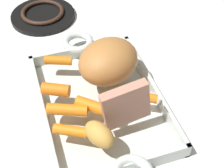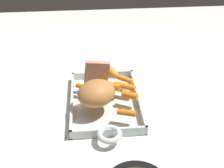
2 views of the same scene
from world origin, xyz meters
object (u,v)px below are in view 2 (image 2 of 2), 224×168
at_px(baby_carrot_northeast, 125,79).
at_px(potato_golden_small, 112,72).
at_px(baby_carrot_center_right, 130,95).
at_px(pork_roast, 96,93).
at_px(roast_slice_thin, 97,73).
at_px(baby_carrot_southwest, 110,85).
at_px(baby_carrot_northwest, 127,113).
at_px(roasting_dish, 105,101).
at_px(baby_carrot_center_left, 82,86).
at_px(baby_carrot_southeast, 125,86).

bearing_deg(baby_carrot_northeast, potato_golden_small, -125.88).
bearing_deg(baby_carrot_center_right, pork_roast, -81.21).
relative_size(roast_slice_thin, baby_carrot_southwest, 1.11).
xyz_separation_m(roast_slice_thin, baby_carrot_northwest, (0.18, 0.08, -0.03)).
bearing_deg(potato_golden_small, baby_carrot_center_right, 19.82).
relative_size(roasting_dish, roast_slice_thin, 5.20).
distance_m(baby_carrot_northwest, potato_golden_small, 0.21).
distance_m(roast_slice_thin, baby_carrot_southwest, 0.06).
xyz_separation_m(pork_roast, baby_carrot_southwest, (-0.08, 0.05, -0.03)).
relative_size(roasting_dish, baby_carrot_center_left, 9.93).
distance_m(roasting_dish, baby_carrot_center_right, 0.09).
height_order(roasting_dish, baby_carrot_center_right, baby_carrot_center_right).
xyz_separation_m(baby_carrot_northwest, baby_carrot_center_left, (-0.15, -0.13, -0.00)).
distance_m(roast_slice_thin, potato_golden_small, 0.06).
distance_m(pork_roast, baby_carrot_southwest, 0.10).
distance_m(roasting_dish, baby_carrot_southwest, 0.06).
bearing_deg(pork_roast, baby_carrot_center_right, 98.79).
bearing_deg(baby_carrot_northeast, baby_carrot_southwest, -56.18).
bearing_deg(baby_carrot_center_left, potato_golden_small, 119.87).
xyz_separation_m(baby_carrot_center_right, baby_carrot_center_left, (-0.07, -0.15, -0.00)).
height_order(roasting_dish, potato_golden_small, potato_golden_small).
xyz_separation_m(baby_carrot_southeast, baby_carrot_southwest, (-0.01, -0.05, 0.00)).
bearing_deg(baby_carrot_northwest, baby_carrot_center_right, 165.61).
height_order(roast_slice_thin, potato_golden_small, roast_slice_thin).
relative_size(baby_carrot_northeast, baby_carrot_southwest, 0.82).
relative_size(baby_carrot_northeast, baby_carrot_center_right, 1.16).
relative_size(pork_roast, baby_carrot_center_left, 2.88).
bearing_deg(baby_carrot_center_left, baby_carrot_northwest, 41.55).
distance_m(baby_carrot_center_left, potato_golden_small, 0.12).
xyz_separation_m(roasting_dish, baby_carrot_northeast, (-0.07, 0.07, 0.04)).
bearing_deg(baby_carrot_northeast, roast_slice_thin, -90.59).
height_order(baby_carrot_southeast, potato_golden_small, potato_golden_small).
height_order(baby_carrot_center_right, potato_golden_small, potato_golden_small).
xyz_separation_m(baby_carrot_northwest, baby_carrot_southwest, (-0.14, -0.04, 0.00)).
relative_size(roasting_dish, baby_carrot_northwest, 7.56).
relative_size(baby_carrot_northwest, potato_golden_small, 0.94).
height_order(roast_slice_thin, baby_carrot_northwest, roast_slice_thin).
height_order(baby_carrot_northwest, potato_golden_small, potato_golden_small).
xyz_separation_m(baby_carrot_center_right, potato_golden_small, (-0.13, -0.05, 0.01)).
bearing_deg(roasting_dish, roast_slice_thin, -162.70).
distance_m(roasting_dish, baby_carrot_southeast, 0.08).
height_order(baby_carrot_northeast, potato_golden_small, potato_golden_small).
relative_size(roasting_dish, baby_carrot_southwest, 5.77).
distance_m(baby_carrot_southeast, baby_carrot_center_right, 0.05).
bearing_deg(roast_slice_thin, baby_carrot_northwest, 23.81).
height_order(baby_carrot_southwest, baby_carrot_center_right, same).
xyz_separation_m(roasting_dish, baby_carrot_southwest, (-0.04, 0.02, 0.04)).
xyz_separation_m(roasting_dish, potato_golden_small, (-0.10, 0.03, 0.05)).
height_order(baby_carrot_northwest, baby_carrot_southeast, baby_carrot_southeast).
bearing_deg(baby_carrot_center_left, roast_slice_thin, 122.34).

